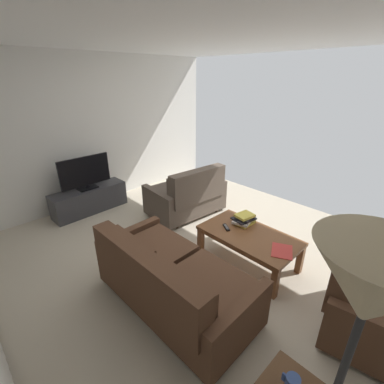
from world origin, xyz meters
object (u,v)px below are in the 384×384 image
Objects in this scene: armchair_side at (378,308)px; flat_tv at (85,172)px; loveseat_near at (188,195)px; tv_remote at (226,227)px; coffee_mug at (292,384)px; floor_lamp at (365,307)px; tv_stand at (90,200)px; coffee_table at (249,238)px; loose_magazine at (282,251)px; book_stack at (244,219)px; sofa_main at (170,280)px.

flat_tv is at bearing 10.25° from armchair_side.
tv_remote is (-1.20, 0.45, 0.07)m from loveseat_near.
coffee_mug is at bearing 171.65° from flat_tv.
floor_lamp is 4.51m from tv_stand.
tv_stand is (2.78, 0.82, -0.15)m from coffee_table.
flat_tv is 4.28m from armchair_side.
flat_tv is at bearing 104.21° from tv_stand.
tv_stand is (1.29, 1.17, -0.15)m from loveseat_near.
loose_magazine is (-1.95, 0.38, 0.07)m from loveseat_near.
coffee_table is at bearing -163.55° from flat_tv.
armchair_side is (-4.20, -0.76, -0.38)m from flat_tv.
floor_lamp is at bearing 169.32° from flat_tv.
book_stack reaches higher than tv_remote.
sofa_main is at bearing 98.72° from tv_remote.
tv_remote is (-2.49, -0.73, -0.29)m from flat_tv.
tv_remote is at bearing 72.14° from book_stack.
coffee_table is 0.94× the size of tv_stand.
tv_stand is at bearing -75.79° from flat_tv.
coffee_table is at bearing -47.98° from floor_lamp.
coffee_mug is 2.15m from book_stack.
sofa_main is 6.07× the size of loose_magazine.
book_stack is at bearing -43.93° from loose_magazine.
floor_lamp reaches higher than coffee_table.
loose_magazine is at bearing -60.22° from coffee_mug.
flat_tv is at bearing -7.50° from sofa_main.
tv_stand is at bearing -8.38° from coffee_mug.
armchair_side is (-1.54, -1.11, -0.01)m from sofa_main.
armchair_side is at bearing 177.51° from coffee_table.
loveseat_near is 3.74m from floor_lamp.
tv_remote reaches higher than coffee_table.
armchair_side reaches higher than loose_magazine.
coffee_mug reaches higher than tv_remote.
floor_lamp is at bearing 138.90° from tv_remote.
tv_remote is (1.54, -1.32, -0.22)m from coffee_mug.
book_stack is at bearing -47.31° from coffee_mug.
coffee_table is 2.92m from flat_tv.
tv_remote is (1.75, -1.53, -1.11)m from floor_lamp.
tv_stand is at bearing 10.22° from armchair_side.
armchair_side is 0.96m from loose_magazine.
coffee_table is 2.48m from floor_lamp.
book_stack is (-2.57, -0.99, -0.24)m from flat_tv.
book_stack is 2.05× the size of tv_remote.
coffee_table is at bearing 141.11° from book_stack.
coffee_table is 2.90m from tv_stand.
book_stack is 0.70m from loose_magazine.
armchair_side is at bearing -97.09° from coffee_mug.
loveseat_near is 0.73× the size of floor_lamp.
tv_stand is at bearing -7.55° from sofa_main.
book_stack is at bearing -107.86° from tv_remote.
floor_lamp is 1.66× the size of armchair_side.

